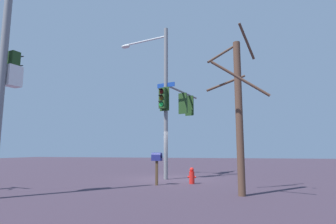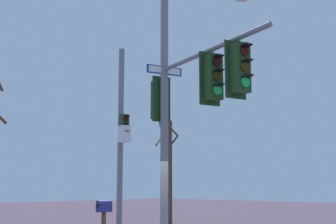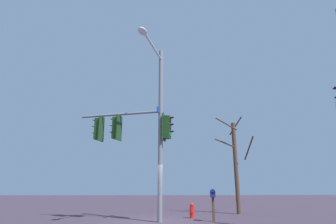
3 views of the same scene
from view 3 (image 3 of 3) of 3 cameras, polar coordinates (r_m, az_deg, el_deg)
The scene contains 5 objects.
ground_plane at distance 12.92m, azimuth -2.74°, elevation -22.39°, with size 80.00×80.00×0.00m, color #3C2F3D.
main_signal_pole_assembly at distance 13.12m, azimuth -5.78°, elevation -2.10°, with size 4.28×4.84×8.36m.
fire_hydrant at distance 14.32m, azimuth 5.15°, elevation -20.31°, with size 0.38×0.24×0.73m.
mailbox at distance 12.97m, azimuth 9.55°, elevation -17.26°, with size 0.47×0.31×1.41m.
bare_tree_across_street at distance 16.88m, azimuth 14.28°, elevation -10.37°, with size 2.09×2.11×5.84m.
Camera 3 is at (12.83, 0.35, 1.51)m, focal length 28.51 mm.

